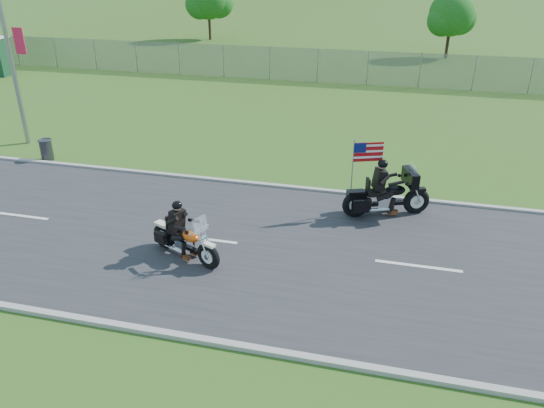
% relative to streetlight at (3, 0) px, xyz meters
% --- Properties ---
extents(ground, '(420.00, 420.00, 0.00)m').
position_rel_streetlight_xyz_m(ground, '(11.98, -6.22, -5.64)').
color(ground, '#364E18').
rests_on(ground, ground).
extents(road, '(120.00, 8.00, 0.04)m').
position_rel_streetlight_xyz_m(road, '(11.98, -6.22, -5.62)').
color(road, '#28282B').
rests_on(road, ground).
extents(curb_north, '(120.00, 0.18, 0.12)m').
position_rel_streetlight_xyz_m(curb_north, '(11.98, -2.17, -5.59)').
color(curb_north, '#9E9B93').
rests_on(curb_north, ground).
extents(curb_south, '(120.00, 0.18, 0.12)m').
position_rel_streetlight_xyz_m(curb_south, '(11.98, -10.27, -5.59)').
color(curb_south, '#9E9B93').
rests_on(curb_south, ground).
extents(fence, '(60.00, 0.03, 2.00)m').
position_rel_streetlight_xyz_m(fence, '(6.98, 13.78, -4.64)').
color(fence, gray).
rests_on(fence, ground).
extents(streetlight, '(0.90, 2.46, 10.00)m').
position_rel_streetlight_xyz_m(streetlight, '(0.00, 0.00, 0.00)').
color(streetlight, gray).
rests_on(streetlight, ground).
extents(tree_fence_near, '(3.52, 3.28, 4.75)m').
position_rel_streetlight_xyz_m(tree_fence_near, '(18.03, 23.82, -2.67)').
color(tree_fence_near, '#382316').
rests_on(tree_fence_near, ground).
extents(tree_fence_mid, '(3.96, 3.69, 5.30)m').
position_rel_streetlight_xyz_m(tree_fence_mid, '(-1.97, 27.82, -2.34)').
color(tree_fence_mid, '#382316').
rests_on(tree_fence_mid, ground).
extents(motorcycle_lead, '(2.28, 1.23, 1.63)m').
position_rel_streetlight_xyz_m(motorcycle_lead, '(9.94, -7.20, -5.12)').
color(motorcycle_lead, black).
rests_on(motorcycle_lead, ground).
extents(motorcycle_follow, '(2.64, 1.39, 2.30)m').
position_rel_streetlight_xyz_m(motorcycle_follow, '(14.97, -3.40, -5.01)').
color(motorcycle_follow, black).
rests_on(motorcycle_follow, ground).
extents(trash_can, '(0.48, 0.48, 0.80)m').
position_rel_streetlight_xyz_m(trash_can, '(1.98, -1.74, -5.24)').
color(trash_can, '#3C3C41').
rests_on(trash_can, ground).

